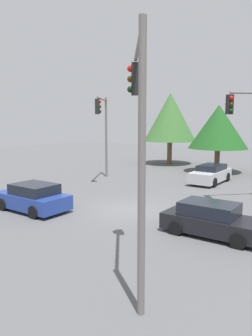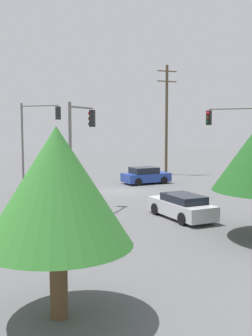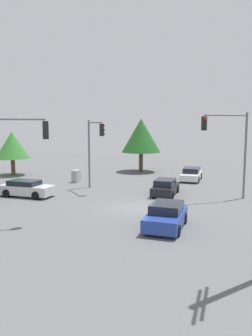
% 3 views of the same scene
% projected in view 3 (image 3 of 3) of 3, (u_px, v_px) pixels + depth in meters
% --- Properties ---
extents(ground_plane, '(80.00, 80.00, 0.00)m').
position_uv_depth(ground_plane, '(136.00, 208.00, 23.48)').
color(ground_plane, '#5B5B5E').
extents(sedan_silver, '(1.88, 4.49, 1.35)m').
position_uv_depth(sedan_silver, '(26.00, 188.00, 27.17)').
color(sedan_silver, silver).
rests_on(sedan_silver, ground_plane).
extents(sedan_white, '(4.40, 1.96, 1.36)m').
position_uv_depth(sedan_white, '(191.00, 174.00, 35.13)').
color(sedan_white, silver).
rests_on(sedan_white, ground_plane).
extents(sedan_dark, '(4.06, 1.87, 1.36)m').
position_uv_depth(sedan_dark, '(165.00, 187.00, 27.84)').
color(sedan_dark, black).
rests_on(sedan_dark, ground_plane).
extents(sedan_blue, '(4.01, 2.04, 1.43)m').
position_uv_depth(sedan_blue, '(166.00, 216.00, 18.85)').
color(sedan_blue, '#233D93').
rests_on(sedan_blue, ground_plane).
extents(traffic_signal_main, '(2.36, 3.72, 6.47)m').
position_uv_depth(traffic_signal_main, '(4.00, 151.00, 18.68)').
color(traffic_signal_main, slate).
rests_on(traffic_signal_main, ground_plane).
extents(traffic_signal_cross, '(2.60, 3.39, 6.89)m').
position_uv_depth(traffic_signal_cross, '(230.00, 141.00, 25.49)').
color(traffic_signal_cross, slate).
rests_on(traffic_signal_cross, ground_plane).
extents(traffic_signal_aux, '(2.50, 2.53, 6.37)m').
position_uv_depth(traffic_signal_aux, '(94.00, 143.00, 29.48)').
color(traffic_signal_aux, slate).
rests_on(traffic_signal_aux, ground_plane).
extents(electrical_cabinet, '(1.04, 0.61, 1.25)m').
position_uv_depth(electrical_cabinet, '(76.00, 176.00, 34.05)').
color(electrical_cabinet, '#9EA0A3').
rests_on(electrical_cabinet, ground_plane).
extents(tree_far, '(4.01, 4.01, 5.14)m').
position_uv_depth(tree_far, '(12.00, 145.00, 38.42)').
color(tree_far, brown).
rests_on(tree_far, ground_plane).
extents(tree_corner, '(4.94, 4.94, 6.72)m').
position_uv_depth(tree_corner, '(141.00, 136.00, 41.32)').
color(tree_corner, brown).
rests_on(tree_corner, ground_plane).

